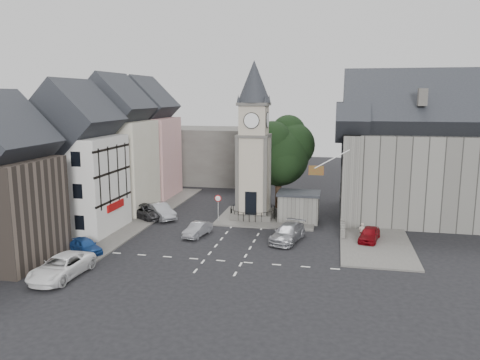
% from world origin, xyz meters
% --- Properties ---
extents(ground, '(120.00, 120.00, 0.00)m').
position_xyz_m(ground, '(0.00, 0.00, 0.00)').
color(ground, black).
rests_on(ground, ground).
extents(pavement_west, '(6.00, 30.00, 0.14)m').
position_xyz_m(pavement_west, '(-12.50, 6.00, 0.07)').
color(pavement_west, '#595651').
rests_on(pavement_west, ground).
extents(pavement_east, '(6.00, 26.00, 0.14)m').
position_xyz_m(pavement_east, '(12.00, 8.00, 0.07)').
color(pavement_east, '#595651').
rests_on(pavement_east, ground).
extents(central_island, '(10.00, 8.00, 0.16)m').
position_xyz_m(central_island, '(1.50, 8.00, 0.08)').
color(central_island, '#595651').
rests_on(central_island, ground).
extents(road_markings, '(20.00, 8.00, 0.01)m').
position_xyz_m(road_markings, '(0.00, -5.50, 0.01)').
color(road_markings, silver).
rests_on(road_markings, ground).
extents(clock_tower, '(4.86, 4.86, 16.25)m').
position_xyz_m(clock_tower, '(0.00, 7.99, 8.12)').
color(clock_tower, '#4C4944').
rests_on(clock_tower, ground).
extents(stone_shelter, '(4.30, 3.30, 3.08)m').
position_xyz_m(stone_shelter, '(4.80, 7.50, 1.55)').
color(stone_shelter, '#64625C').
rests_on(stone_shelter, ground).
extents(town_tree, '(7.20, 7.20, 10.80)m').
position_xyz_m(town_tree, '(2.00, 13.00, 6.97)').
color(town_tree, black).
rests_on(town_tree, ground).
extents(warning_sign_post, '(0.70, 0.19, 2.85)m').
position_xyz_m(warning_sign_post, '(-3.20, 5.43, 2.03)').
color(warning_sign_post, black).
rests_on(warning_sign_post, ground).
extents(terrace_pink, '(8.10, 7.60, 12.80)m').
position_xyz_m(terrace_pink, '(-15.50, 16.00, 6.58)').
color(terrace_pink, '#D49A92').
rests_on(terrace_pink, ground).
extents(terrace_cream, '(8.10, 7.60, 12.80)m').
position_xyz_m(terrace_cream, '(-15.50, 8.00, 6.58)').
color(terrace_cream, beige).
rests_on(terrace_cream, ground).
extents(terrace_tudor, '(8.10, 7.60, 12.00)m').
position_xyz_m(terrace_tudor, '(-15.50, 0.00, 6.19)').
color(terrace_tudor, silver).
rests_on(terrace_tudor, ground).
extents(backdrop_west, '(20.00, 10.00, 8.00)m').
position_xyz_m(backdrop_west, '(-12.00, 28.00, 4.00)').
color(backdrop_west, '#4C4944').
rests_on(backdrop_west, ground).
extents(east_building, '(14.40, 11.40, 12.60)m').
position_xyz_m(east_building, '(15.59, 11.00, 6.26)').
color(east_building, '#64625C').
rests_on(east_building, ground).
extents(east_boundary_wall, '(0.40, 16.00, 0.90)m').
position_xyz_m(east_boundary_wall, '(9.20, 10.00, 0.45)').
color(east_boundary_wall, '#64625C').
rests_on(east_boundary_wall, ground).
extents(flagpole, '(3.68, 0.10, 2.74)m').
position_xyz_m(flagpole, '(8.00, 4.00, 7.00)').
color(flagpole, white).
rests_on(flagpole, ground).
extents(car_west_blue, '(3.94, 3.32, 1.27)m').
position_xyz_m(car_west_blue, '(-11.50, -6.00, 0.64)').
color(car_west_blue, '#1A4592').
rests_on(car_west_blue, ground).
extents(car_west_silver, '(4.63, 4.53, 1.58)m').
position_xyz_m(car_west_silver, '(-9.56, 5.71, 0.79)').
color(car_west_silver, '#989AA0').
rests_on(car_west_silver, ground).
extents(car_west_grey, '(5.75, 4.81, 1.46)m').
position_xyz_m(car_west_grey, '(-11.00, 5.51, 0.73)').
color(car_west_grey, '#29282A').
rests_on(car_west_grey, ground).
extents(car_island_silver, '(2.08, 3.96, 1.24)m').
position_xyz_m(car_island_silver, '(-3.89, 0.50, 0.62)').
color(car_island_silver, '#93959B').
rests_on(car_island_silver, ground).
extents(car_island_east, '(3.22, 5.48, 1.49)m').
position_xyz_m(car_island_east, '(4.39, 0.61, 0.75)').
color(car_island_east, '#97989E').
rests_on(car_island_east, ground).
extents(car_east_red, '(2.35, 4.07, 1.30)m').
position_xyz_m(car_east_red, '(11.50, 1.97, 0.65)').
color(car_east_red, maroon).
rests_on(car_east_red, ground).
extents(van_sw_white, '(2.86, 5.71, 1.55)m').
position_xyz_m(van_sw_white, '(-10.45, -11.08, 0.78)').
color(van_sw_white, white).
rests_on(van_sw_white, ground).
extents(pedestrian, '(0.69, 0.55, 1.66)m').
position_xyz_m(pedestrian, '(10.83, 2.00, 0.83)').
color(pedestrian, '#AB9B8D').
rests_on(pedestrian, ground).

